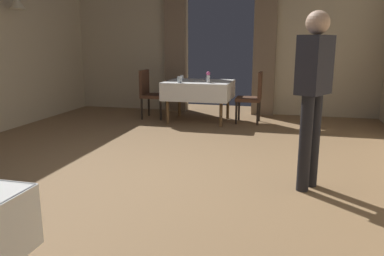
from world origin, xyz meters
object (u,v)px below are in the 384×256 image
Objects in this scene: dining_table_mid at (199,87)px; glass_mid_c at (180,80)px; chair_mid_left at (150,92)px; flower_vase_mid at (208,77)px; plate_mid_d at (199,80)px; person_waiter_by_doorway at (313,86)px; chair_mid_right at (253,95)px; glass_mid_b at (182,78)px.

glass_mid_c is (-0.27, -0.36, 0.16)m from dining_table_mid.
dining_table_mid is 1.30× the size of chair_mid_left.
flower_vase_mid is 0.93× the size of plate_mid_d.
person_waiter_by_doorway reaches higher than flower_vase_mid.
dining_table_mid is 0.47m from glass_mid_c.
chair_mid_left is 1.98m from chair_mid_right.
flower_vase_mid reaches higher than glass_mid_c.
dining_table_mid is 12.39× the size of glass_mid_b.
person_waiter_by_doorway reaches higher than chair_mid_left.
dining_table_mid is 3.53m from person_waiter_by_doorway.
flower_vase_mid is 3.19m from person_waiter_by_doorway.
chair_mid_right is 1.37m from glass_mid_b.
glass_mid_c is (-0.49, -0.12, -0.05)m from flower_vase_mid.
chair_mid_right reaches higher than glass_mid_c.
person_waiter_by_doorway reaches higher than glass_mid_b.
person_waiter_by_doorway is at bearing -54.97° from glass_mid_b.
glass_mid_c is at bearing -120.45° from plate_mid_d.
chair_mid_left is at bearing 179.13° from plate_mid_d.
chair_mid_left is 0.69m from glass_mid_b.
chair_mid_left is at bearing 164.91° from flower_vase_mid.
chair_mid_left reaches higher than glass_mid_b.
flower_vase_mid is (-0.76, -0.33, 0.34)m from chair_mid_right.
person_waiter_by_doorway is at bearing -58.77° from dining_table_mid.
glass_mid_b is at bearing 175.41° from plate_mid_d.
plate_mid_d is at bearing 59.55° from glass_mid_c.
flower_vase_mid is 2.01× the size of glass_mid_b.
chair_mid_left is 4.41× the size of plate_mid_d.
glass_mid_c is at bearing -126.79° from dining_table_mid.
chair_mid_right is (1.98, 0.00, 0.00)m from chair_mid_left.
chair_mid_left is 4.20m from person_waiter_by_doorway.
dining_table_mid is 0.70× the size of person_waiter_by_doorway.
flower_vase_mid is 0.40m from plate_mid_d.
chair_mid_left is at bearing 174.88° from dining_table_mid.
dining_table_mid is at bearing -79.68° from plate_mid_d.
chair_mid_right is at bearing -0.35° from glass_mid_b.
chair_mid_left is 1.00m from plate_mid_d.
glass_mid_c is at bearing -31.57° from chair_mid_left.
glass_mid_c reaches higher than glass_mid_b.
plate_mid_d is (0.25, 0.43, -0.05)m from glass_mid_c.
dining_table_mid is at bearing 53.21° from glass_mid_c.
chair_mid_right is 8.50× the size of glass_mid_c.
flower_vase_mid reaches higher than chair_mid_left.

